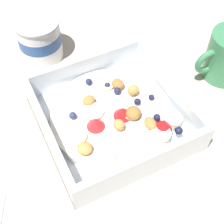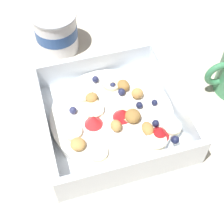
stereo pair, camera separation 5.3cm
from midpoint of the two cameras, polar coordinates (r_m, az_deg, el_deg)
The scene contains 3 objects.
ground_plane at distance 0.55m, azimuth 3.73°, elevation -2.79°, with size 2.40×2.40×0.00m, color beige.
fruit_bowl at distance 0.53m, azimuth 2.94°, elevation -1.00°, with size 0.22×0.22×0.06m.
yogurt_cup at distance 0.65m, azimuth -7.33°, elevation 13.56°, with size 0.08×0.08×0.08m.
Camera 2 is at (-0.10, -0.29, 0.45)m, focal length 52.75 mm.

